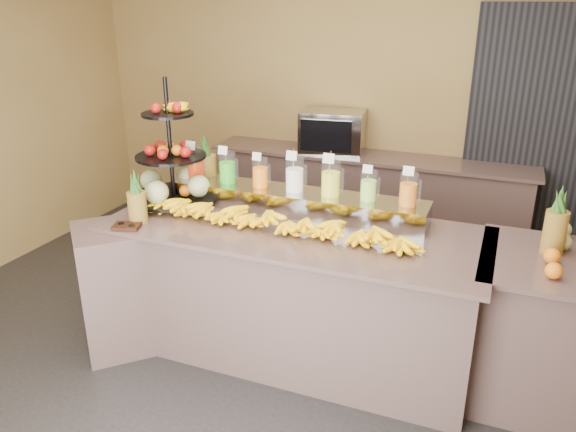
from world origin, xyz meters
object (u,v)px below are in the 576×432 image
Objects in this scene: pitcher_tray at (295,201)px; banana_heap at (272,217)px; fruit_stand at (177,173)px; condiment_caddy at (127,226)px; oven_warmer at (333,131)px.

pitcher_tray is 0.96× the size of banana_heap.
fruit_stand reaches higher than banana_heap.
banana_heap is 11.28× the size of condiment_caddy.
fruit_stand is (-0.84, -0.17, 0.15)m from pitcher_tray.
fruit_stand reaches higher than oven_warmer.
pitcher_tray is 0.87m from fruit_stand.
pitcher_tray is at bearing 37.86° from condiment_caddy.
fruit_stand is 5.30× the size of condiment_caddy.
fruit_stand reaches higher than pitcher_tray.
oven_warmer reaches higher than condiment_caddy.
fruit_stand is 0.58m from condiment_caddy.
oven_warmer is (0.64, 2.37, 0.19)m from condiment_caddy.
oven_warmer is (-0.26, 1.67, 0.12)m from pitcher_tray.
condiment_caddy is at bearing -142.14° from pitcher_tray.
fruit_stand is 1.93m from oven_warmer.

